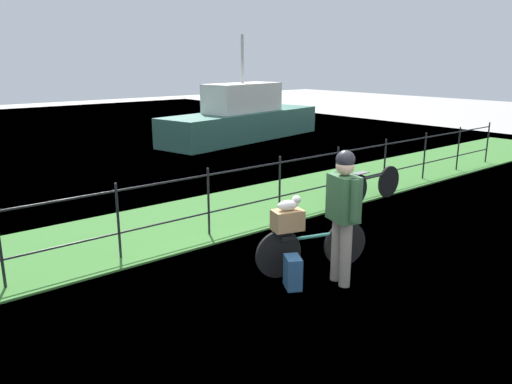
{
  "coord_description": "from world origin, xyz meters",
  "views": [
    {
      "loc": [
        -4.24,
        -3.86,
        2.71
      ],
      "look_at": [
        0.13,
        1.4,
        0.9
      ],
      "focal_mm": 35.26,
      "sensor_mm": 36.0,
      "label": 1
    }
  ],
  "objects": [
    {
      "name": "grass_strip",
      "position": [
        0.0,
        3.22,
        0.01
      ],
      "size": [
        27.0,
        2.4,
        0.03
      ],
      "primitive_type": "cube",
      "color": "#38702D",
      "rests_on": "ground"
    },
    {
      "name": "cyclist_person",
      "position": [
        0.28,
        -0.07,
        1.0
      ],
      "size": [
        0.37,
        0.52,
        1.68
      ],
      "color": "gray",
      "rests_on": "ground"
    },
    {
      "name": "moored_boat_near",
      "position": [
        6.6,
        9.89,
        0.71
      ],
      "size": [
        6.83,
        2.97,
        3.52
      ],
      "color": "#336656",
      "rests_on": "ground"
    },
    {
      "name": "ground_plane",
      "position": [
        0.0,
        0.0,
        0.0
      ],
      "size": [
        60.0,
        60.0,
        0.0
      ],
      "primitive_type": "plane",
      "color": "#9E9993"
    },
    {
      "name": "harbor_water",
      "position": [
        0.0,
        12.14,
        0.0
      ],
      "size": [
        30.0,
        30.0,
        0.0
      ],
      "primitive_type": "plane",
      "color": "slate",
      "rests_on": "ground"
    },
    {
      "name": "mooring_bollard",
      "position": [
        2.3,
        1.9,
        0.22
      ],
      "size": [
        0.2,
        0.2,
        0.44
      ],
      "primitive_type": "cylinder",
      "color": "#38383D",
      "rests_on": "ground"
    },
    {
      "name": "wooden_crate",
      "position": [
        -0.09,
        0.51,
        0.75
      ],
      "size": [
        0.44,
        0.35,
        0.26
      ],
      "primitive_type": "cube",
      "rotation": [
        0.0,
        0.0,
        -0.3
      ],
      "color": "#A87F51",
      "rests_on": "bicycle_main"
    },
    {
      "name": "iron_fence",
      "position": [
        -0.0,
        2.4,
        0.63
      ],
      "size": [
        18.04,
        0.04,
        1.1
      ],
      "color": "black",
      "rests_on": "ground"
    },
    {
      "name": "bicycle_main",
      "position": [
        0.25,
        0.41,
        0.33
      ],
      "size": [
        1.55,
        0.52,
        0.62
      ],
      "color": "black",
      "rests_on": "ground"
    },
    {
      "name": "bicycle_parked",
      "position": [
        3.58,
        2.0,
        0.34
      ],
      "size": [
        1.69,
        0.16,
        0.64
      ],
      "color": "black",
      "rests_on": "ground"
    },
    {
      "name": "backpack_on_paving",
      "position": [
        -0.28,
        0.2,
        0.2
      ],
      "size": [
        0.3,
        0.33,
        0.4
      ],
      "primitive_type": "cube",
      "rotation": [
        0.0,
        0.0,
        1.05
      ],
      "color": "#28517A",
      "rests_on": "ground"
    },
    {
      "name": "terrier_dog",
      "position": [
        -0.07,
        0.5,
        0.96
      ],
      "size": [
        0.32,
        0.22,
        0.18
      ],
      "color": "silver",
      "rests_on": "wooden_crate"
    }
  ]
}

